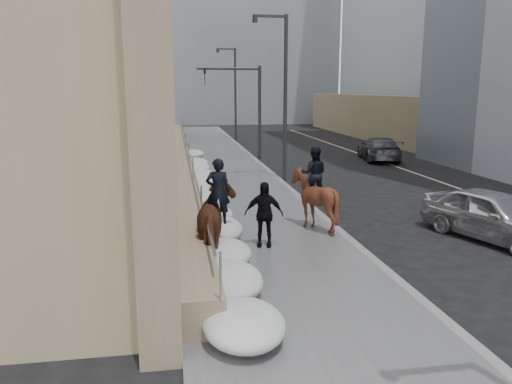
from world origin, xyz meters
The scene contains 16 objects.
ground centered at (0.00, 0.00, 0.00)m, with size 140.00×140.00×0.00m, color black.
sidewalk centered at (0.00, 10.00, 0.06)m, with size 5.00×80.00×0.12m, color #4B4B4E.
curb centered at (2.62, 10.00, 0.06)m, with size 0.24×80.00×0.12m, color slate.
lane_line centered at (10.50, 10.00, 0.01)m, with size 0.15×70.00×0.01m, color #BFB78C.
limestone_building centered at (-5.26, 19.96, 8.90)m, with size 6.10×44.00×18.00m.
bg_building_mid centered at (4.00, 60.00, 14.00)m, with size 30.00×12.00×28.00m, color slate.
bg_building_far centered at (-6.00, 72.00, 10.00)m, with size 24.00×12.00×20.00m, color gray.
streetlight_mid centered at (2.74, 14.00, 4.58)m, with size 1.71×0.24×8.00m.
streetlight_far centered at (2.74, 34.00, 4.58)m, with size 1.71×0.24×8.00m.
traffic_signal centered at (2.07, 22.00, 4.00)m, with size 4.10×0.22×6.00m.
snow_bank centered at (-1.42, 8.11, 0.47)m, with size 1.70×18.10×0.76m.
mounted_horse_left centered at (-1.46, 2.33, 1.21)m, with size 1.22×2.48×2.69m.
mounted_horse_right centered at (1.83, 4.86, 1.21)m, with size 1.98×2.11×2.63m.
pedestrian centered at (-0.08, 3.34, 1.06)m, with size 1.10×0.46×1.87m, color black.
car_silver centered at (7.01, 3.13, 0.78)m, with size 1.85×4.59×1.56m, color silver.
car_grey centered at (10.57, 20.30, 0.75)m, with size 2.10×5.17×1.50m, color #4C4E52.
Camera 1 is at (-2.52, -10.19, 4.55)m, focal length 35.00 mm.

